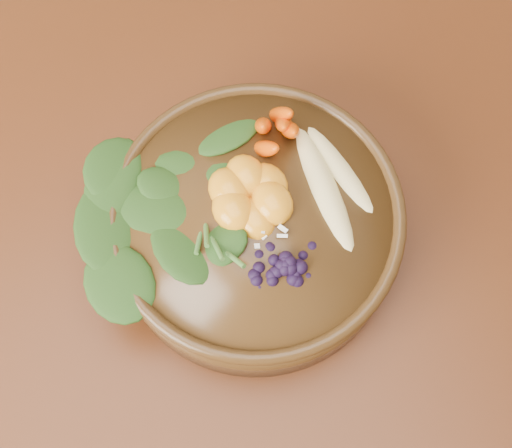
% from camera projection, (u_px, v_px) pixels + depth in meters
% --- Properties ---
extents(ground, '(4.00, 4.00, 0.00)m').
position_uv_depth(ground, '(166.00, 409.00, 1.37)').
color(ground, '#381E0F').
rests_on(ground, ground).
extents(dining_table, '(1.60, 0.90, 0.75)m').
position_uv_depth(dining_table, '(92.00, 343.00, 0.76)').
color(dining_table, '#331C0C').
rests_on(dining_table, ground).
extents(stoneware_bowl, '(0.29, 0.29, 0.07)m').
position_uv_depth(stoneware_bowl, '(256.00, 228.00, 0.67)').
color(stoneware_bowl, '#3E2710').
rests_on(stoneware_bowl, dining_table).
extents(kale_heap, '(0.19, 0.17, 0.04)m').
position_uv_depth(kale_heap, '(188.00, 170.00, 0.63)').
color(kale_heap, '#244716').
rests_on(kale_heap, stoneware_bowl).
extents(carrot_cluster, '(0.06, 0.06, 0.07)m').
position_uv_depth(carrot_cluster, '(273.00, 109.00, 0.63)').
color(carrot_cluster, '#DF4500').
rests_on(carrot_cluster, stoneware_bowl).
extents(banana_halves, '(0.06, 0.15, 0.03)m').
position_uv_depth(banana_halves, '(333.00, 172.00, 0.63)').
color(banana_halves, '#E0CC84').
rests_on(banana_halves, stoneware_bowl).
extents(mandarin_cluster, '(0.08, 0.09, 0.03)m').
position_uv_depth(mandarin_cluster, '(250.00, 191.00, 0.62)').
color(mandarin_cluster, orange).
rests_on(mandarin_cluster, stoneware_bowl).
extents(blueberry_pile, '(0.13, 0.10, 0.04)m').
position_uv_depth(blueberry_pile, '(286.00, 261.00, 0.60)').
color(blueberry_pile, black).
rests_on(blueberry_pile, stoneware_bowl).
extents(coconut_flakes, '(0.09, 0.07, 0.01)m').
position_uv_depth(coconut_flakes, '(266.00, 229.00, 0.62)').
color(coconut_flakes, white).
rests_on(coconut_flakes, stoneware_bowl).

